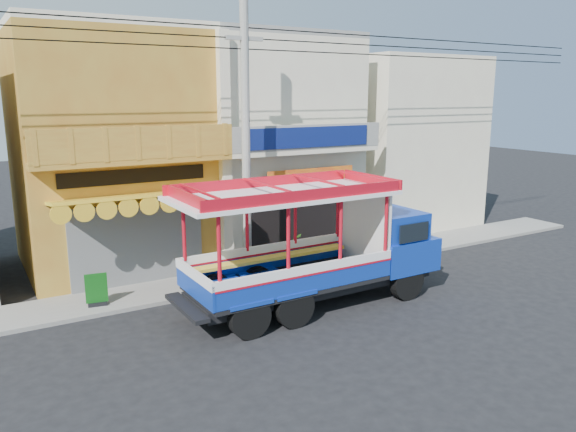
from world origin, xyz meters
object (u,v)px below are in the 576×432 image
Objects in this scene: green_sign at (97,292)px; potted_plant_b at (360,240)px; utility_pole at (250,127)px; songthaew_truck at (330,244)px; potted_plant_a at (291,248)px.

green_sign is 9.75m from potted_plant_b.
songthaew_truck is at bearing -63.42° from utility_pole.
songthaew_truck is at bearing -25.40° from green_sign.
green_sign is at bearing 154.60° from songthaew_truck.
utility_pole is 29.93× the size of green_sign.
green_sign is (-4.77, 0.35, -4.52)m from utility_pole.
potted_plant_b is (4.97, 0.77, -4.40)m from utility_pole.
potted_plant_a is (0.98, 3.80, -1.19)m from songthaew_truck.
utility_pole is 3.54× the size of songthaew_truck.
potted_plant_b is at bearing -63.17° from potted_plant_a.
songthaew_truck reaches higher than green_sign.
utility_pole reaches higher than green_sign.
green_sign is at bearing 135.09° from potted_plant_a.
potted_plant_b is at bearing 2.51° from green_sign.
green_sign is (-6.03, 2.86, -1.26)m from songthaew_truck.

